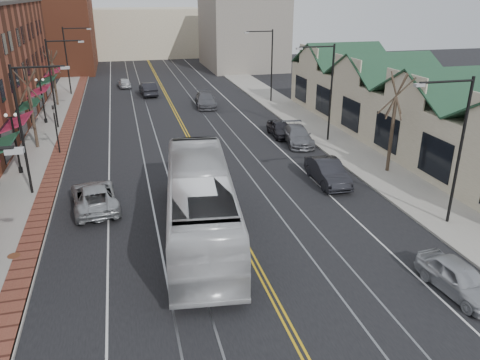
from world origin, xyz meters
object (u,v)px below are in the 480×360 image
transit_bus (200,203)px  parked_car_c (297,135)px  parked_car_a (459,278)px  parked_car_b (328,172)px  parked_car_d (280,128)px  parked_suv (95,196)px

transit_bus → parked_car_c: bearing=-120.7°
parked_car_a → parked_car_c: 21.61m
transit_bus → parked_car_a: size_ratio=3.32×
parked_car_c → parked_car_b: bearing=-90.1°
parked_car_d → transit_bus: bearing=-119.5°
parked_car_d → parked_car_c: bearing=-73.6°
transit_bus → parked_car_d: (10.00, 16.46, -1.20)m
parked_suv → parked_car_a: 19.82m
parked_suv → parked_car_d: (15.53, 11.54, -0.05)m
parked_car_b → parked_car_d: 11.29m
parked_car_a → parked_car_b: 12.87m
transit_bus → parked_car_a: (9.77, -7.68, -1.20)m
transit_bus → parked_car_a: bearing=148.6°
parked_car_a → parked_car_c: parked_car_c is taller
parked_car_b → parked_car_c: 8.80m
parked_suv → parked_car_a: parked_suv is taller
parked_suv → parked_car_b: bearing=174.2°
parked_suv → parked_car_b: size_ratio=1.12×
transit_bus → parked_car_b: 10.88m
parked_car_b → parked_car_c: (1.17, 8.73, -0.06)m
transit_bus → parked_car_b: transit_bus is taller
parked_suv → parked_car_a: size_ratio=1.32×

